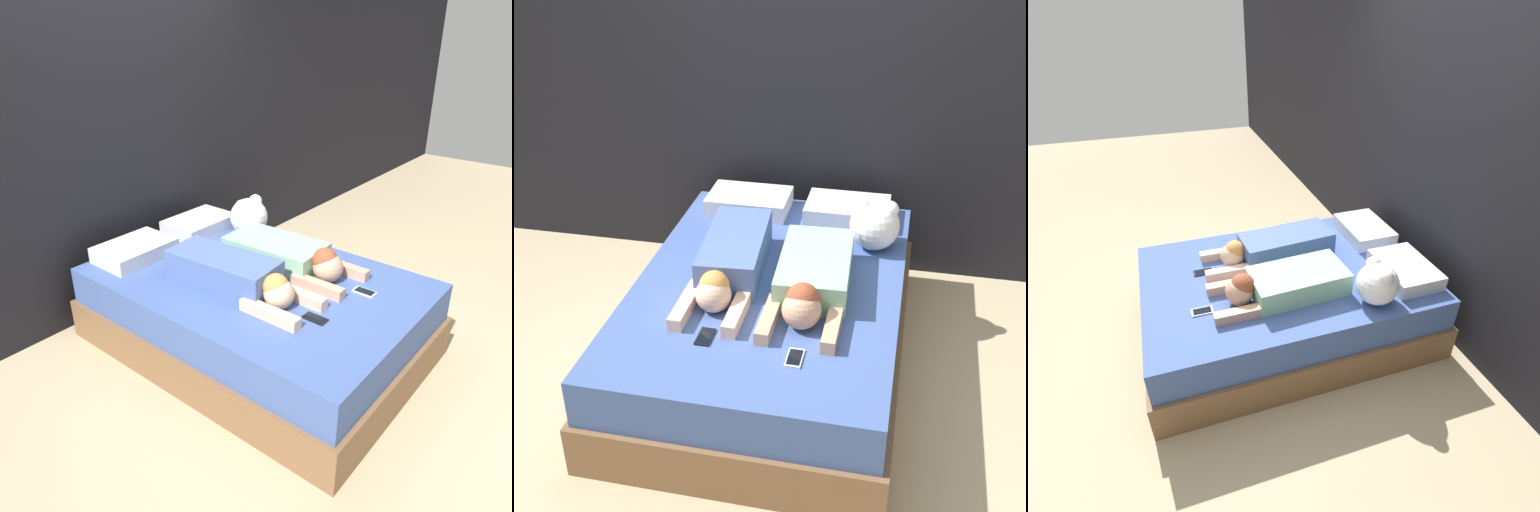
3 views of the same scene
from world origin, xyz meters
TOP-DOWN VIEW (x-y plane):
  - ground_plane at (0.00, 0.00)m, footprint 12.00×12.00m
  - wall_back at (0.00, 1.23)m, footprint 12.00×0.06m
  - bed at (0.00, 0.00)m, footprint 1.49×2.17m
  - pillow_head_left at (-0.32, 0.84)m, footprint 0.52×0.36m
  - pillow_head_right at (0.32, 0.84)m, footprint 0.52×0.36m
  - person_left at (-0.22, -0.01)m, footprint 0.38×1.04m
  - person_right at (0.24, -0.09)m, footprint 0.41×0.97m
  - cell_phone_left at (-0.19, -0.59)m, footprint 0.07×0.14m
  - cell_phone_right at (0.26, -0.66)m, footprint 0.07×0.14m
  - plush_toy at (0.52, 0.49)m, footprint 0.29×0.29m

SIDE VIEW (x-z plane):
  - ground_plane at x=0.00m, z-range 0.00..0.00m
  - bed at x=0.00m, z-range 0.00..0.53m
  - cell_phone_left at x=-0.19m, z-range 0.53..0.55m
  - cell_phone_right at x=0.26m, z-range 0.53..0.55m
  - pillow_head_left at x=-0.32m, z-range 0.53..0.65m
  - pillow_head_right at x=0.32m, z-range 0.53..0.65m
  - person_right at x=0.24m, z-range 0.51..0.74m
  - person_left at x=-0.22m, z-range 0.53..0.74m
  - plush_toy at x=0.52m, z-range 0.54..0.84m
  - wall_back at x=0.00m, z-range 0.00..2.60m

